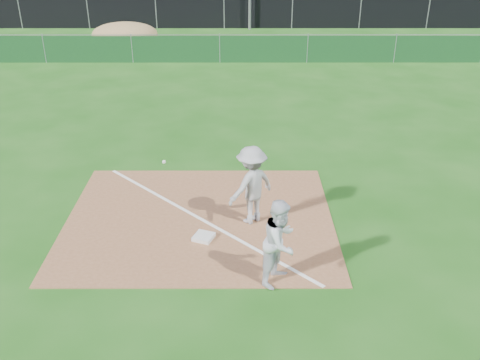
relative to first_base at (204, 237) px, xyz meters
name	(u,v)px	position (x,y,z in m)	size (l,w,h in m)	color
ground	(216,96)	(-0.14, 9.83, -0.06)	(90.00, 90.00, 0.00)	#184F11
infield_dirt	(200,219)	(-0.14, 0.83, -0.05)	(6.00, 5.00, 0.02)	brown
foul_line	(200,218)	(-0.14, 0.83, -0.04)	(0.08, 7.00, 0.01)	white
green_fence	(220,49)	(-0.14, 14.83, 0.54)	(44.00, 0.05, 1.20)	#103B18
dirt_mound	(125,34)	(-5.14, 18.33, 0.52)	(3.38, 2.60, 1.17)	olive
black_fence	(224,13)	(-0.14, 22.83, 0.84)	(46.00, 0.04, 1.80)	black
parking_lot	(226,14)	(-0.14, 27.83, -0.06)	(46.00, 9.00, 0.01)	black
first_base	(204,237)	(0.00, 0.00, 0.00)	(0.40, 0.40, 0.08)	silver
play_at_first	(251,185)	(1.03, 0.74, 0.86)	(2.60, 1.25, 1.80)	#B0B0B2
runner	(281,242)	(1.52, -1.39, 0.79)	(0.83, 0.65, 1.71)	silver
car_left	(141,4)	(-5.84, 27.62, 0.62)	(1.59, 3.95, 1.34)	#9B9EA3
car_mid	(208,3)	(-1.32, 27.01, 0.73)	(1.66, 4.76, 1.57)	black
car_right	(320,5)	(6.04, 26.65, 0.68)	(2.05, 5.04, 1.46)	black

